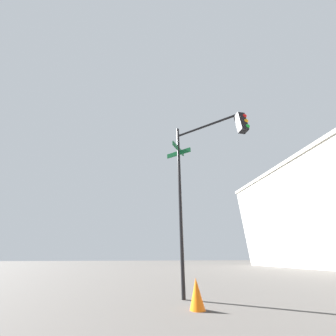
{
  "coord_description": "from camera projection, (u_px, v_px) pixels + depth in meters",
  "views": [
    {
      "loc": [
        -1.33,
        -8.92,
        1.09
      ],
      "look_at": [
        -7.52,
        -7.77,
        4.45
      ],
      "focal_mm": 17.77,
      "sensor_mm": 36.0,
      "label": 1
    }
  ],
  "objects": [
    {
      "name": "traffic_signal_near",
      "position": [
        206.0,
        156.0,
        6.33
      ],
      "size": [
        2.29,
        2.62,
        6.3
      ],
      "color": "black",
      "rests_on": "ground_plane"
    },
    {
      "name": "traffic_cone",
      "position": [
        197.0,
        293.0,
        3.95
      ],
      "size": [
        0.36,
        0.36,
        0.63
      ],
      "primitive_type": "cone",
      "color": "orange",
      "rests_on": "ground_plane"
    }
  ]
}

